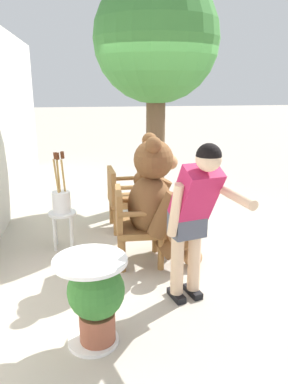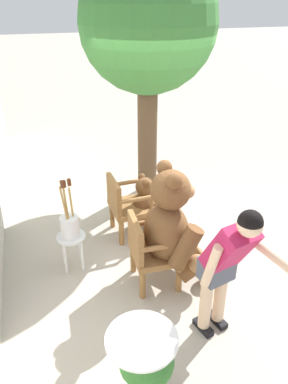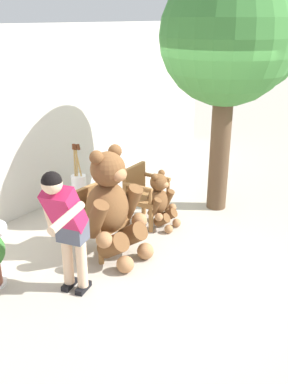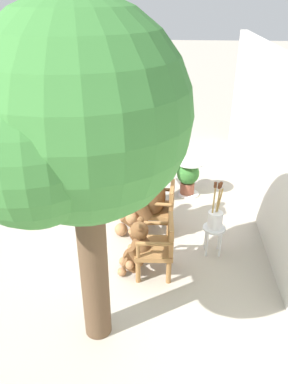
{
  "view_description": "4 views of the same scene",
  "coord_description": "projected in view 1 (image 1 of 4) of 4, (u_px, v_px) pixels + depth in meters",
  "views": [
    {
      "loc": [
        -4.41,
        1.17,
        1.96
      ],
      "look_at": [
        0.2,
        0.43,
        0.61
      ],
      "focal_mm": 35.0,
      "sensor_mm": 36.0,
      "label": 1
    },
    {
      "loc": [
        -3.73,
        1.73,
        3.01
      ],
      "look_at": [
        0.27,
        0.49,
        0.76
      ],
      "focal_mm": 35.0,
      "sensor_mm": 36.0,
      "label": 2
    },
    {
      "loc": [
        -4.24,
        -2.73,
        2.89
      ],
      "look_at": [
        0.37,
        0.54,
        0.56
      ],
      "focal_mm": 40.0,
      "sensor_mm": 36.0,
      "label": 3
    },
    {
      "loc": [
        4.77,
        0.8,
        3.55
      ],
      "look_at": [
        -0.19,
        0.41,
        0.91
      ],
      "focal_mm": 35.0,
      "sensor_mm": 36.0,
      "label": 4
    }
  ],
  "objects": [
    {
      "name": "round_side_table",
      "position": [
        91.0,
        292.0,
        2.84
      ],
      "size": [
        0.56,
        0.56,
        0.72
      ],
      "color": "white",
      "rests_on": "ground"
    },
    {
      "name": "teddy_bear_small",
      "position": [
        144.0,
        199.0,
        5.24
      ],
      "size": [
        0.51,
        0.49,
        0.85
      ],
      "color": "brown",
      "rests_on": "ground"
    },
    {
      "name": "wooden_chair_left",
      "position": [
        134.0,
        223.0,
        4.19
      ],
      "size": [
        0.58,
        0.55,
        0.86
      ],
      "color": "olive",
      "rests_on": "ground"
    },
    {
      "name": "wooden_chair_right",
      "position": [
        124.0,
        197.0,
        5.18
      ],
      "size": [
        0.58,
        0.54,
        0.86
      ],
      "color": "olive",
      "rests_on": "ground"
    },
    {
      "name": "ground_plane",
      "position": [
        179.0,
        239.0,
        4.91
      ],
      "size": [
        60.0,
        60.0,
        0.0
      ],
      "primitive_type": "plane",
      "color": "#B2A899"
    },
    {
      "name": "person_visitor",
      "position": [
        194.0,
        211.0,
        3.24
      ],
      "size": [
        0.76,
        0.6,
        1.52
      ],
      "color": "black",
      "rests_on": "ground"
    },
    {
      "name": "potted_plant",
      "position": [
        96.0,
        298.0,
        2.85
      ],
      "size": [
        0.44,
        0.44,
        0.68
      ],
      "color": "brown",
      "rests_on": "ground"
    },
    {
      "name": "teddy_bear_large",
      "position": [
        157.0,
        201.0,
        4.15
      ],
      "size": [
        0.87,
        0.84,
        1.45
      ],
      "color": "brown",
      "rests_on": "ground"
    },
    {
      "name": "brush_bucket",
      "position": [
        61.0,
        199.0,
        4.52
      ],
      "size": [
        0.22,
        0.22,
        0.75
      ],
      "color": "white",
      "rests_on": "white_stool"
    },
    {
      "name": "white_stool",
      "position": [
        63.0,
        220.0,
        4.59
      ],
      "size": [
        0.34,
        0.34,
        0.46
      ],
      "color": "silver",
      "rests_on": "ground"
    },
    {
      "name": "patio_tree",
      "position": [
        158.0,
        44.0,
        5.85
      ],
      "size": [
        2.04,
        1.95,
        3.6
      ],
      "color": "brown",
      "rests_on": "ground"
    }
  ]
}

